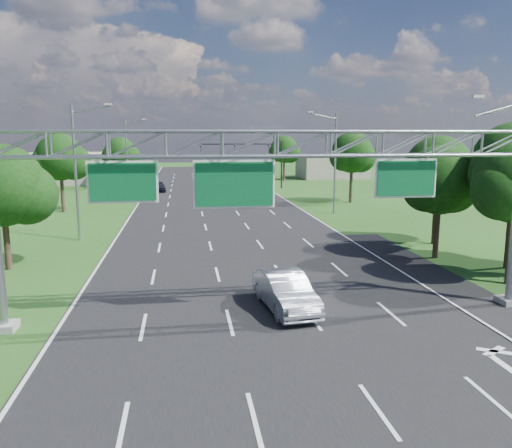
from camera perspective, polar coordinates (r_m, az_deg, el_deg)
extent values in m
plane|color=#214615|center=(39.52, -2.91, -1.37)|extent=(220.00, 220.00, 0.00)
cube|color=black|center=(39.52, -2.91, -1.37)|extent=(18.00, 180.00, 0.02)
cube|color=black|center=(27.58, 22.32, -7.20)|extent=(3.00, 30.00, 0.02)
cube|color=gray|center=(26.64, 26.97, -7.82)|extent=(1.00, 1.00, 0.30)
cube|color=gray|center=(23.17, -26.86, -10.43)|extent=(1.00, 1.00, 0.30)
cylinder|color=gray|center=(24.84, 26.31, 11.75)|extent=(2.54, 0.12, 0.79)
cube|color=beige|center=(24.22, 24.00, 13.17)|extent=(0.50, 0.22, 0.12)
cube|color=white|center=(20.77, -14.97, 4.67)|extent=(2.80, 0.05, 1.70)
cube|color=#0B5B2E|center=(20.71, -14.99, 4.65)|extent=(2.62, 0.05, 1.52)
cube|color=white|center=(20.74, -2.47, 4.58)|extent=(3.40, 0.05, 2.00)
cube|color=#0B5B2E|center=(20.69, -2.46, 4.56)|extent=(3.22, 0.05, 1.82)
cube|color=white|center=(22.75, 16.75, 5.03)|extent=(2.80, 0.05, 1.70)
cube|color=#0B5B2E|center=(22.69, 16.81, 5.01)|extent=(2.62, 0.05, 1.52)
cylinder|color=black|center=(75.12, 2.94, 6.77)|extent=(0.24, 0.24, 7.00)
cylinder|color=black|center=(74.07, -1.65, 9.13)|extent=(12.00, 0.18, 0.18)
imported|color=black|center=(73.63, -6.34, 8.64)|extent=(0.18, 0.22, 1.10)
imported|color=black|center=(73.98, -2.43, 8.70)|extent=(0.18, 0.22, 1.10)
imported|color=black|center=(74.65, 1.44, 8.71)|extent=(0.18, 0.22, 1.10)
cylinder|color=gray|center=(39.47, -19.92, 5.36)|extent=(0.20, 0.20, 10.00)
cylinder|color=gray|center=(39.17, -18.43, 12.31)|extent=(2.78, 0.12, 0.60)
cube|color=beige|center=(38.99, -16.54, 13.01)|extent=(0.55, 0.22, 0.12)
cylinder|color=gray|center=(74.04, -14.55, 7.57)|extent=(0.20, 0.20, 10.00)
cylinder|color=gray|center=(73.88, -13.69, 11.25)|extent=(2.78, 0.12, 0.60)
cube|color=beige|center=(73.79, -12.68, 11.61)|extent=(0.55, 0.22, 0.12)
cylinder|color=gray|center=(50.93, 9.02, 6.77)|extent=(0.20, 0.20, 10.00)
cylinder|color=gray|center=(50.52, 7.73, 12.11)|extent=(2.78, 0.12, 0.60)
cube|color=beige|center=(50.19, 6.28, 12.61)|extent=(0.55, 0.22, 0.12)
cylinder|color=#2D2116|center=(29.71, 27.08, -2.62)|extent=(0.36, 0.36, 3.74)
sphere|color=black|center=(28.43, 26.31, 3.43)|extent=(3.08, 3.08, 3.08)
cylinder|color=#2D2116|center=(33.21, 26.97, -0.99)|extent=(0.36, 0.36, 4.18)
sphere|color=black|center=(31.89, 26.14, 5.18)|extent=(3.50, 3.50, 3.50)
cylinder|color=#2D2116|center=(34.22, 19.92, -0.94)|extent=(0.36, 0.36, 3.30)
sphere|color=black|center=(33.77, 20.27, 4.75)|extent=(4.40, 4.40, 4.40)
sphere|color=black|center=(34.70, 21.50, 3.88)|extent=(3.30, 3.30, 3.30)
sphere|color=black|center=(33.09, 18.96, 3.96)|extent=(3.08, 3.08, 3.08)
cylinder|color=#2D2116|center=(38.61, 19.78, 0.43)|extent=(0.36, 0.36, 3.52)
sphere|color=black|center=(38.20, 20.10, 5.88)|extent=(4.80, 4.80, 4.80)
sphere|color=black|center=(39.17, 21.33, 5.01)|extent=(3.60, 3.60, 3.60)
sphere|color=black|center=(37.47, 18.82, 5.15)|extent=(3.36, 3.36, 3.36)
cylinder|color=#2D2116|center=(32.90, -26.57, -2.03)|extent=(0.36, 0.36, 3.08)
sphere|color=black|center=(32.41, -27.06, 3.96)|extent=(4.80, 4.80, 4.80)
sphere|color=black|center=(32.49, -24.74, 3.09)|extent=(3.60, 3.60, 3.60)
cylinder|color=#2D2116|center=(55.30, -21.24, 3.21)|extent=(0.36, 0.36, 3.74)
sphere|color=black|center=(55.02, -21.49, 7.13)|extent=(4.80, 4.80, 4.80)
sphere|color=black|center=(55.18, -20.14, 6.59)|extent=(3.60, 3.60, 3.60)
sphere|color=black|center=(55.01, -22.63, 6.55)|extent=(3.36, 3.36, 3.36)
cylinder|color=#2D2116|center=(79.37, -15.14, 5.27)|extent=(0.36, 0.36, 3.30)
sphere|color=black|center=(79.17, -15.26, 7.84)|extent=(4.80, 4.80, 4.80)
sphere|color=black|center=(79.45, -14.34, 7.46)|extent=(3.60, 3.60, 3.60)
sphere|color=black|center=(79.02, -16.05, 7.45)|extent=(3.36, 3.36, 3.36)
cylinder|color=#2D2116|center=(60.15, 10.79, 4.32)|extent=(0.36, 0.36, 3.96)
sphere|color=black|center=(59.89, 10.92, 8.04)|extent=(4.80, 4.80, 4.80)
sphere|color=black|center=(60.69, 11.85, 7.46)|extent=(3.60, 3.60, 3.60)
sphere|color=black|center=(59.28, 10.00, 7.58)|extent=(3.36, 3.36, 3.36)
cylinder|color=#2D2116|center=(88.54, 3.21, 6.14)|extent=(0.36, 0.36, 3.52)
sphere|color=black|center=(88.36, 3.23, 8.52)|extent=(4.80, 4.80, 4.80)
sphere|color=black|center=(89.02, 3.94, 8.14)|extent=(3.60, 3.60, 3.60)
sphere|color=black|center=(87.88, 2.57, 8.20)|extent=(3.36, 3.36, 3.36)
cube|color=gray|center=(88.66, -20.38, 6.01)|extent=(14.00, 10.00, 5.00)
cube|color=gray|center=(94.85, 8.69, 6.45)|extent=(12.00, 9.00, 4.00)
imported|color=#ABAEB7|center=(22.93, 3.38, -7.69)|extent=(2.40, 5.32, 1.69)
imported|color=silver|center=(62.95, -4.06, 3.50)|extent=(2.12, 4.52, 1.28)
imported|color=black|center=(62.46, -4.64, 3.45)|extent=(2.35, 4.76, 1.30)
imported|color=black|center=(72.06, -11.04, 4.24)|extent=(2.16, 4.44, 1.46)
imported|color=white|center=(56.68, -0.73, 2.96)|extent=(2.18, 5.05, 1.62)
cube|color=white|center=(81.49, -1.68, 5.75)|extent=(2.96, 6.28, 3.04)
cube|color=silver|center=(77.32, -1.31, 5.10)|extent=(2.52, 2.43, 2.23)
cylinder|color=black|center=(77.45, -2.15, 4.65)|extent=(0.36, 1.01, 1.01)
cylinder|color=black|center=(77.72, -0.51, 4.68)|extent=(0.36, 1.01, 1.01)
cylinder|color=black|center=(83.48, -2.60, 5.04)|extent=(0.36, 1.01, 1.01)
cylinder|color=black|center=(83.73, -1.08, 5.06)|extent=(0.36, 1.01, 1.01)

